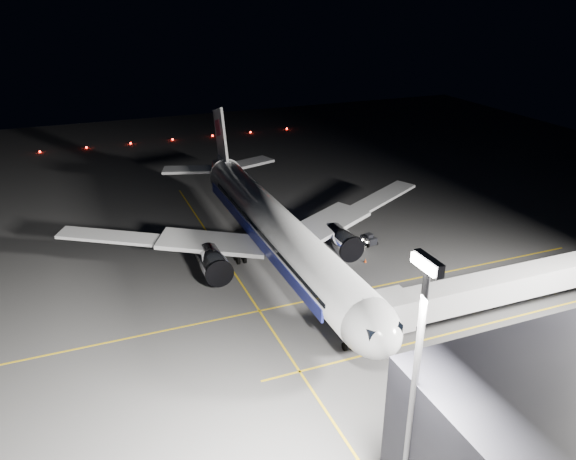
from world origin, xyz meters
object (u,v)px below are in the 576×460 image
(floodlight_mast_south, at_px, (415,379))
(safety_cone_b, at_px, (323,278))
(safety_cone_a, at_px, (339,275))
(safety_cone_c, at_px, (365,261))
(airliner, at_px, (274,227))
(baggage_tug, at_px, (369,239))
(jet_bridge, at_px, (504,286))

(floodlight_mast_south, xyz_separation_m, safety_cone_b, (-34.00, 10.01, -12.08))
(safety_cone_a, xyz_separation_m, safety_cone_c, (-2.46, 5.17, -0.01))
(airliner, xyz_separation_m, baggage_tug, (-0.35, 14.74, -4.41))
(floodlight_mast_south, xyz_separation_m, safety_cone_a, (-34.00, 12.33, -12.10))
(safety_cone_c, bearing_deg, baggage_tug, 146.74)
(airliner, distance_m, jet_bridge, 29.31)
(jet_bridge, relative_size, floodlight_mast_south, 1.66)
(airliner, xyz_separation_m, safety_cone_a, (7.08, 6.31, -4.90))
(floodlight_mast_south, distance_m, safety_cone_a, 38.14)
(baggage_tug, bearing_deg, safety_cone_a, -59.92)
(baggage_tug, bearing_deg, airliner, -99.95)
(airliner, distance_m, safety_cone_c, 13.31)
(airliner, bearing_deg, safety_cone_c, 68.10)
(safety_cone_b, bearing_deg, safety_cone_c, 108.20)
(floodlight_mast_south, xyz_separation_m, safety_cone_c, (-36.46, 17.50, -12.11))
(floodlight_mast_south, xyz_separation_m, baggage_tug, (-41.42, 20.75, -11.62))
(jet_bridge, relative_size, safety_cone_b, 59.00)
(floodlight_mast_south, bearing_deg, safety_cone_c, 154.36)
(safety_cone_a, relative_size, safety_cone_c, 1.04)
(safety_cone_b, relative_size, safety_cone_c, 1.14)
(floodlight_mast_south, bearing_deg, baggage_tug, 153.39)
(baggage_tug, relative_size, safety_cone_a, 4.77)
(safety_cone_c, bearing_deg, jet_bridge, 19.60)
(safety_cone_a, height_order, safety_cone_b, safety_cone_b)
(safety_cone_b, bearing_deg, jet_bridge, 41.30)
(safety_cone_c, bearing_deg, floodlight_mast_south, -25.64)
(jet_bridge, bearing_deg, safety_cone_b, -138.70)
(airliner, distance_m, floodlight_mast_south, 42.13)
(jet_bridge, xyz_separation_m, safety_cone_b, (-16.00, -14.06, -4.29))
(baggage_tug, height_order, safety_cone_b, baggage_tug)
(jet_bridge, distance_m, safety_cone_a, 20.31)
(baggage_tug, height_order, safety_cone_c, baggage_tug)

